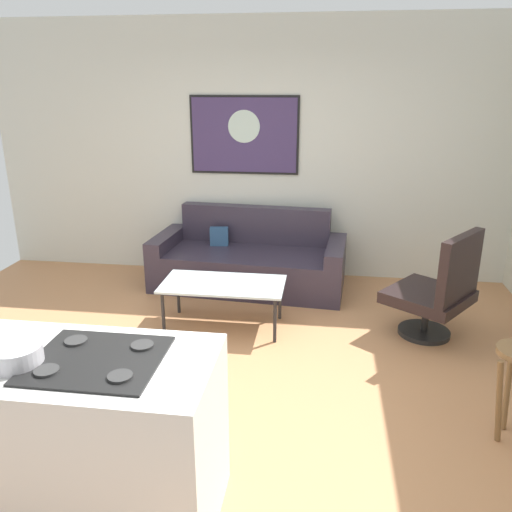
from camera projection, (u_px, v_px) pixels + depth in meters
ground at (237, 385)px, 3.83m from camera, size 6.40×6.40×0.04m
back_wall at (273, 152)px, 5.65m from camera, size 6.40×0.05×2.80m
couch at (249, 262)px, 5.60m from camera, size 2.10×1.02×0.82m
coffee_table at (223, 286)px, 4.59m from camera, size 1.09×0.56×0.43m
armchair at (439, 290)px, 4.37m from camera, size 0.88×0.88×0.97m
kitchen_counter at (48, 435)px, 2.56m from camera, size 1.71×0.70×0.92m
mixing_bowl at (17, 356)px, 2.33m from camera, size 0.23×0.23×0.10m
wall_painting at (244, 135)px, 5.59m from camera, size 1.20×0.03×0.84m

